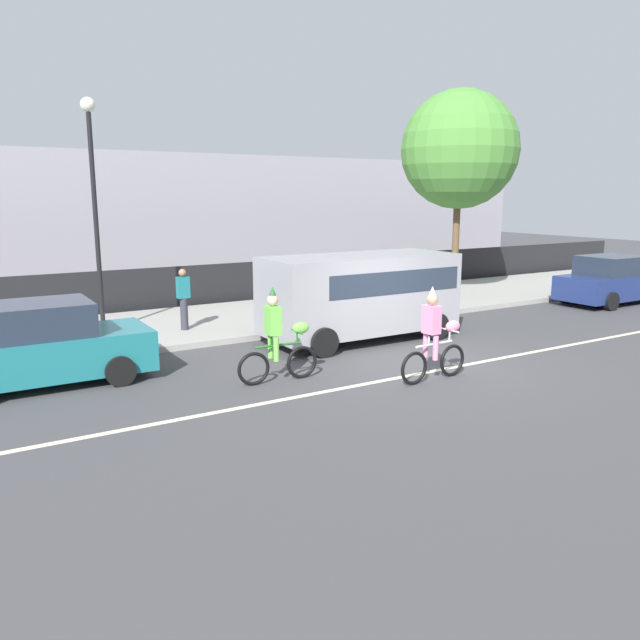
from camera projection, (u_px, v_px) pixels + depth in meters
ground_plane at (420, 365)px, 13.63m from camera, size 80.00×80.00×0.00m
road_centre_line at (435, 371)px, 13.21m from camera, size 36.00×0.14×0.01m
sidewalk_curb at (281, 314)px, 19.05m from camera, size 60.00×5.00×0.15m
fence_line at (241, 283)px, 21.36m from camera, size 40.00×0.08×1.40m
building_backdrop at (234, 216)px, 30.00m from camera, size 28.00×8.00×5.29m
parade_cyclist_lime at (279, 341)px, 12.29m from camera, size 1.72×0.50×1.92m
parade_cyclist_pink at (435, 339)px, 12.39m from camera, size 1.72×0.50×1.92m
parked_van_grey at (362, 291)px, 15.82m from camera, size 5.00×2.22×2.18m
parked_car_navy at (612, 281)px, 21.29m from camera, size 4.10×1.92×1.64m
parked_car_teal at (40, 346)px, 12.08m from camera, size 4.10×1.92×1.64m
street_lamp_post at (93, 182)px, 15.60m from camera, size 0.36×0.36×5.86m
street_tree_near_lamp at (460, 150)px, 21.14m from camera, size 3.99×3.99×7.01m
pedestrian_onlooker at (183, 298)px, 16.38m from camera, size 0.32×0.20×1.62m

